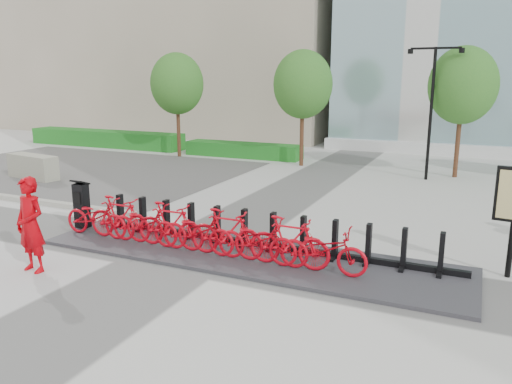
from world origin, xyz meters
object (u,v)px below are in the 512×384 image
at_px(bike_0, 96,217).
at_px(worker_red, 30,225).
at_px(kiosk, 82,204).
at_px(jersey_barrier, 33,167).

relative_size(bike_0, worker_red, 0.92).
relative_size(kiosk, worker_red, 0.65).
distance_m(bike_0, jersey_barrier, 8.98).
distance_m(worker_red, jersey_barrier, 10.54).
height_order(bike_0, kiosk, kiosk).
bearing_deg(worker_red, jersey_barrier, 142.89).
bearing_deg(bike_0, worker_red, -172.69).
xyz_separation_m(bike_0, worker_red, (0.28, -2.18, 0.43)).
distance_m(kiosk, jersey_barrier, 8.07).
height_order(kiosk, jersey_barrier, kiosk).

